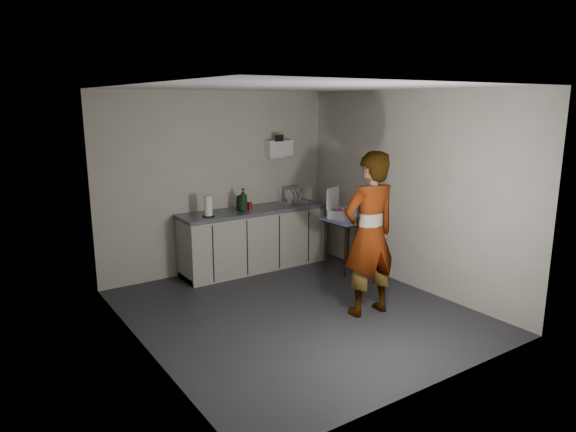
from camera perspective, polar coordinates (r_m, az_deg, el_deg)
ground at (r=6.22m, az=0.96°, el=-10.57°), size 4.00×4.00×0.00m
wall_back at (r=7.52m, az=-7.71°, el=3.73°), size 3.60×0.02×2.60m
wall_right at (r=6.99m, az=13.14°, el=2.84°), size 0.02×4.00×2.60m
wall_left at (r=5.05m, az=-15.92°, el=-1.03°), size 0.02×4.00×2.60m
ceiling at (r=5.72m, az=1.05°, el=14.08°), size 3.60×4.00×0.01m
kitchen_counter at (r=7.64m, az=-3.86°, el=-2.75°), size 2.24×0.62×0.91m
wall_shelf at (r=7.90m, az=-1.01°, el=7.52°), size 0.42×0.18×0.37m
side_table at (r=7.53m, az=6.61°, el=-1.03°), size 0.62×0.62×0.78m
standing_man at (r=5.96m, az=9.04°, el=-2.02°), size 0.73×0.51×1.92m
soap_bottle at (r=7.32m, az=-5.01°, el=1.79°), size 0.13×0.14×0.34m
soda_can at (r=7.44m, az=-4.28°, el=1.12°), size 0.06×0.06×0.12m
dark_bottle at (r=7.40m, az=-5.54°, el=1.44°), size 0.06×0.06×0.22m
paper_towel at (r=7.07m, az=-8.86°, el=1.02°), size 0.16×0.16×0.29m
dish_rack at (r=7.94m, az=0.57°, el=1.88°), size 0.37×0.27×0.26m
bakery_box at (r=7.48m, az=5.87°, el=0.47°), size 0.40×0.41×0.44m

